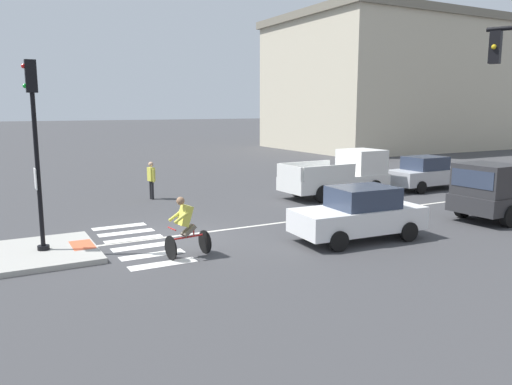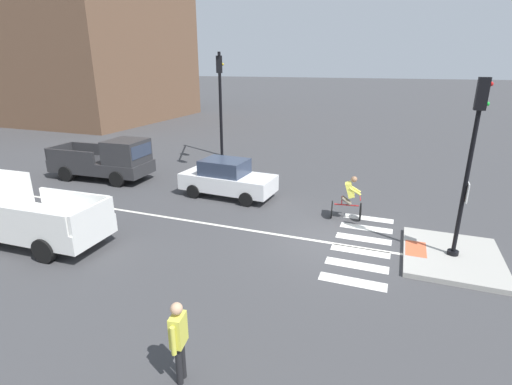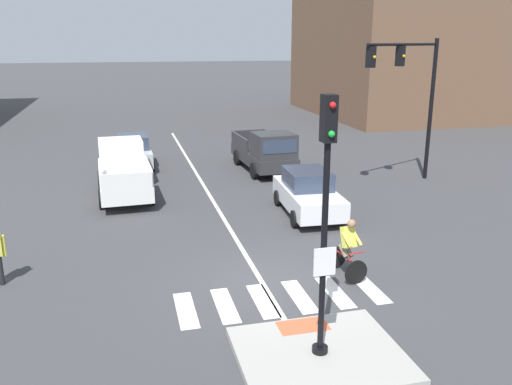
# 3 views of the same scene
# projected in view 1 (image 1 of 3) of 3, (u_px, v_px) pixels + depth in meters

# --- Properties ---
(ground_plane) EXTENTS (300.00, 300.00, 0.00)m
(ground_plane) POSITION_uv_depth(u_px,v_px,m) (169.00, 239.00, 15.55)
(ground_plane) COLOR #3D3D3F
(traffic_island) EXTENTS (3.29, 2.75, 0.15)m
(traffic_island) POSITION_uv_depth(u_px,v_px,m) (44.00, 252.00, 13.85)
(traffic_island) COLOR #A3A099
(traffic_island) RESTS_ON ground
(tactile_pad_front) EXTENTS (1.10, 0.60, 0.01)m
(tactile_pad_front) POSITION_uv_depth(u_px,v_px,m) (82.00, 245.00, 14.32)
(tactile_pad_front) COLOR #DB5B38
(tactile_pad_front) RESTS_ON traffic_island
(signal_pole) EXTENTS (0.44, 0.38, 5.10)m
(signal_pole) POSITION_uv_depth(u_px,v_px,m) (35.00, 138.00, 13.32)
(signal_pole) COLOR black
(signal_pole) RESTS_ON traffic_island
(crosswalk_stripe_a) EXTENTS (0.44, 1.80, 0.01)m
(crosswalk_stripe_a) POSITION_uv_depth(u_px,v_px,m) (119.00, 227.00, 17.15)
(crosswalk_stripe_a) COLOR silver
(crosswalk_stripe_a) RESTS_ON ground
(crosswalk_stripe_b) EXTENTS (0.44, 1.80, 0.01)m
(crosswalk_stripe_b) POSITION_uv_depth(u_px,v_px,m) (126.00, 233.00, 16.33)
(crosswalk_stripe_b) COLOR silver
(crosswalk_stripe_b) RESTS_ON ground
(crosswalk_stripe_c) EXTENTS (0.44, 1.80, 0.01)m
(crosswalk_stripe_c) POSITION_uv_depth(u_px,v_px,m) (134.00, 239.00, 15.51)
(crosswalk_stripe_c) COLOR silver
(crosswalk_stripe_c) RESTS_ON ground
(crosswalk_stripe_d) EXTENTS (0.44, 1.80, 0.01)m
(crosswalk_stripe_d) POSITION_uv_depth(u_px,v_px,m) (143.00, 246.00, 14.69)
(crosswalk_stripe_d) COLOR silver
(crosswalk_stripe_d) RESTS_ON ground
(crosswalk_stripe_e) EXTENTS (0.44, 1.80, 0.01)m
(crosswalk_stripe_e) POSITION_uv_depth(u_px,v_px,m) (152.00, 255.00, 13.87)
(crosswalk_stripe_e) COLOR silver
(crosswalk_stripe_e) RESTS_ON ground
(crosswalk_stripe_f) EXTENTS (0.44, 1.80, 0.01)m
(crosswalk_stripe_f) POSITION_uv_depth(u_px,v_px,m) (163.00, 264.00, 13.05)
(crosswalk_stripe_f) COLOR silver
(crosswalk_stripe_f) RESTS_ON ground
(lane_centre_line) EXTENTS (0.14, 28.00, 0.01)m
(lane_centre_line) POSITION_uv_depth(u_px,v_px,m) (402.00, 207.00, 20.46)
(lane_centre_line) COLOR silver
(lane_centre_line) RESTS_ON ground
(building_corner_right) EXTENTS (15.98, 22.37, 12.55)m
(building_corner_right) POSITION_uv_depth(u_px,v_px,m) (392.00, 85.00, 50.35)
(building_corner_right) COLOR beige
(building_corner_right) RESTS_ON ground
(car_silver_westbound_distant) EXTENTS (1.91, 4.13, 1.64)m
(car_silver_westbound_distant) POSITION_uv_depth(u_px,v_px,m) (426.00, 173.00, 24.87)
(car_silver_westbound_distant) COLOR silver
(car_silver_westbound_distant) RESTS_ON ground
(car_white_eastbound_mid) EXTENTS (2.03, 4.19, 1.64)m
(car_white_eastbound_mid) POSITION_uv_depth(u_px,v_px,m) (359.00, 214.00, 15.36)
(car_white_eastbound_mid) COLOR white
(car_white_eastbound_mid) RESTS_ON ground
(pickup_truck_white_westbound_far) EXTENTS (2.21, 5.17, 2.08)m
(pickup_truck_white_westbound_far) POSITION_uv_depth(u_px,v_px,m) (343.00, 175.00, 23.03)
(pickup_truck_white_westbound_far) COLOR white
(pickup_truck_white_westbound_far) RESTS_ON ground
(pickup_truck_charcoal_eastbound_far) EXTENTS (2.24, 5.19, 2.08)m
(pickup_truck_charcoal_eastbound_far) POSITION_uv_depth(u_px,v_px,m) (505.00, 192.00, 18.25)
(pickup_truck_charcoal_eastbound_far) COLOR #2D2D30
(pickup_truck_charcoal_eastbound_far) RESTS_ON ground
(cyclist) EXTENTS (0.80, 1.17, 1.68)m
(cyclist) POSITION_uv_depth(u_px,v_px,m) (186.00, 226.00, 13.53)
(cyclist) COLOR black
(cyclist) RESTS_ON ground
(pedestrian_at_curb_left) EXTENTS (0.54, 0.28, 1.67)m
(pedestrian_at_curb_left) POSITION_uv_depth(u_px,v_px,m) (151.00, 177.00, 22.12)
(pedestrian_at_curb_left) COLOR black
(pedestrian_at_curb_left) RESTS_ON ground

